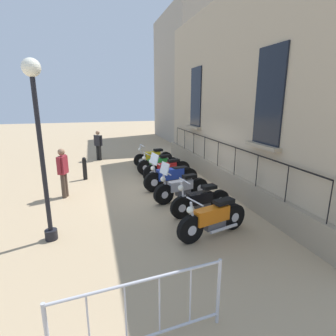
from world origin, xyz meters
The scene contains 15 objects.
ground_plane centered at (0.00, 0.00, 0.00)m, with size 60.00×60.00×0.00m, color tan.
building_facade centered at (-2.50, 0.00, 3.21)m, with size 0.82×11.88×6.64m.
motorcycle_yellow centered at (-0.42, -3.55, 0.41)m, with size 1.95×0.72×1.06m.
motorcycle_green centered at (-0.39, -2.25, 0.40)m, with size 1.98×0.70×0.94m.
motorcycle_red centered at (-0.44, -1.12, 0.44)m, with size 2.06×0.66×1.04m.
motorcycle_blue centered at (-0.29, -0.01, 0.46)m, with size 2.10×0.71×1.36m.
motorcycle_silver centered at (-0.29, 1.16, 0.41)m, with size 1.96×0.71×1.32m.
motorcycle_black centered at (-0.47, 2.33, 0.41)m, with size 1.88×0.62×1.08m.
motorcycle_orange centered at (-0.28, 3.54, 0.42)m, with size 1.95×0.78×1.00m.
lamppost centered at (3.42, 2.69, 2.49)m, with size 0.37×0.37×3.99m.
crowd_barrier centered at (1.87, 6.07, 0.57)m, with size 2.28×0.28×1.05m.
bollard centered at (2.73, -2.10, 0.47)m, with size 0.17×0.17×0.93m.
pedestrian_standing centered at (2.07, -5.60, 0.87)m, with size 0.43×0.40×1.56m.
pedestrian_walking centered at (3.34, -0.18, 0.92)m, with size 0.33×0.50×1.64m.
distant_building centered at (-5.17, -11.55, 4.62)m, with size 3.88×7.57×9.24m.
Camera 1 is at (2.34, 8.91, 3.21)m, focal length 28.77 mm.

